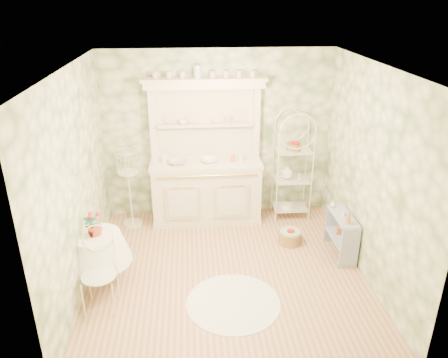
{
  "coord_description": "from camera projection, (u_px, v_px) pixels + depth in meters",
  "views": [
    {
      "loc": [
        -0.43,
        -4.85,
        3.46
      ],
      "look_at": [
        0.0,
        0.5,
        1.15
      ],
      "focal_mm": 35.0,
      "sensor_mm": 36.0,
      "label": 1
    }
  ],
  "objects": [
    {
      "name": "kitchen_dresser",
      "position": [
        206.0,
        154.0,
        6.77
      ],
      "size": [
        1.87,
        0.61,
        2.29
      ],
      "primitive_type": "cube",
      "color": "white",
      "rests_on": "floor"
    },
    {
      "name": "bottle_blue",
      "position": [
        345.0,
        213.0,
        6.01
      ],
      "size": [
        0.05,
        0.05,
        0.09
      ],
      "primitive_type": "imported",
      "rotation": [
        0.0,
        0.0,
        0.23
      ],
      "color": "#A4BEDA",
      "rests_on": "side_shelf"
    },
    {
      "name": "bowl_floral",
      "position": [
        177.0,
        164.0,
        6.74
      ],
      "size": [
        0.28,
        0.28,
        0.07
      ],
      "primitive_type": "imported",
      "rotation": [
        0.0,
        0.0,
        0.03
      ],
      "color": "white",
      "rests_on": "kitchen_dresser"
    },
    {
      "name": "ceiling",
      "position": [
        228.0,
        67.0,
        4.78
      ],
      "size": [
        3.6,
        3.6,
        0.0
      ],
      "primitive_type": "plane",
      "color": "white",
      "rests_on": "floor"
    },
    {
      "name": "wall_back",
      "position": [
        217.0,
        135.0,
        6.96
      ],
      "size": [
        3.6,
        3.6,
        0.0
      ],
      "primitive_type": "plane",
      "color": "white",
      "rests_on": "floor"
    },
    {
      "name": "cafe_chair",
      "position": [
        98.0,
        272.0,
        5.01
      ],
      "size": [
        0.49,
        0.49,
        1.01
      ],
      "primitive_type": "cube",
      "rotation": [
        0.0,
        0.0,
        0.08
      ],
      "color": "white",
      "rests_on": "floor"
    },
    {
      "name": "bottle_glass",
      "position": [
        333.0,
        205.0,
        6.25
      ],
      "size": [
        0.1,
        0.1,
        0.1
      ],
      "primitive_type": "imported",
      "rotation": [
        0.0,
        0.0,
        -0.42
      ],
      "color": "silver",
      "rests_on": "side_shelf"
    },
    {
      "name": "wall_front",
      "position": [
        246.0,
        265.0,
        3.66
      ],
      "size": [
        3.6,
        3.6,
        0.0
      ],
      "primitive_type": "plane",
      "color": "white",
      "rests_on": "floor"
    },
    {
      "name": "wall_right",
      "position": [
        371.0,
        176.0,
        5.44
      ],
      "size": [
        3.6,
        3.6,
        0.0
      ],
      "primitive_type": "plane",
      "color": "white",
      "rests_on": "floor"
    },
    {
      "name": "cup_left",
      "position": [
        183.0,
        122.0,
        6.71
      ],
      "size": [
        0.14,
        0.14,
        0.09
      ],
      "primitive_type": "imported",
      "rotation": [
        0.0,
        0.0,
        0.27
      ],
      "color": "white",
      "rests_on": "kitchen_dresser"
    },
    {
      "name": "floor",
      "position": [
        227.0,
        272.0,
        5.85
      ],
      "size": [
        3.6,
        3.6,
        0.0
      ],
      "primitive_type": "plane",
      "color": "tan",
      "rests_on": "ground"
    },
    {
      "name": "floor_basket",
      "position": [
        290.0,
        236.0,
        6.49
      ],
      "size": [
        0.38,
        0.38,
        0.22
      ],
      "primitive_type": "cylinder",
      "rotation": [
        0.0,
        0.0,
        -0.12
      ],
      "color": "#997746",
      "rests_on": "floor"
    },
    {
      "name": "birdcage_stand",
      "position": [
        129.0,
        182.0,
        6.76
      ],
      "size": [
        0.38,
        0.38,
        1.49
      ],
      "primitive_type": "cube",
      "rotation": [
        0.0,
        0.0,
        0.09
      ],
      "color": "white",
      "rests_on": "floor"
    },
    {
      "name": "bottle_amber",
      "position": [
        348.0,
        219.0,
        5.79
      ],
      "size": [
        0.09,
        0.09,
        0.18
      ],
      "primitive_type": "imported",
      "rotation": [
        0.0,
        0.0,
        -0.25
      ],
      "color": "#BF7037",
      "rests_on": "side_shelf"
    },
    {
      "name": "bowl_white",
      "position": [
        209.0,
        162.0,
        6.82
      ],
      "size": [
        0.32,
        0.32,
        0.08
      ],
      "primitive_type": "imported",
      "rotation": [
        0.0,
        0.0,
        0.29
      ],
      "color": "white",
      "rests_on": "kitchen_dresser"
    },
    {
      "name": "cup_right",
      "position": [
        228.0,
        122.0,
        6.74
      ],
      "size": [
        0.13,
        0.13,
        0.1
      ],
      "primitive_type": "imported",
      "rotation": [
        0.0,
        0.0,
        0.15
      ],
      "color": "white",
      "rests_on": "kitchen_dresser"
    },
    {
      "name": "lace_rug",
      "position": [
        233.0,
        303.0,
        5.27
      ],
      "size": [
        1.5,
        1.5,
        0.01
      ],
      "primitive_type": "cylinder",
      "rotation": [
        0.0,
        0.0,
        -0.4
      ],
      "color": "white",
      "rests_on": "floor"
    },
    {
      "name": "potted_geranium",
      "position": [
        91.0,
        227.0,
        5.26
      ],
      "size": [
        0.17,
        0.12,
        0.29
      ],
      "primitive_type": "imported",
      "rotation": [
        0.0,
        0.0,
        0.11
      ],
      "color": "#3F7238",
      "rests_on": "round_table"
    },
    {
      "name": "round_table",
      "position": [
        99.0,
        259.0,
        5.5
      ],
      "size": [
        0.69,
        0.69,
        0.72
      ],
      "primitive_type": "cylinder",
      "rotation": [
        0.0,
        0.0,
        -0.05
      ],
      "color": "white",
      "rests_on": "floor"
    },
    {
      "name": "side_shelf",
      "position": [
        341.0,
        235.0,
        6.15
      ],
      "size": [
        0.31,
        0.72,
        0.61
      ],
      "primitive_type": "cube",
      "rotation": [
        0.0,
        0.0,
        -0.06
      ],
      "color": "#97A3C0",
      "rests_on": "floor"
    },
    {
      "name": "wall_left",
      "position": [
        76.0,
        185.0,
        5.18
      ],
      "size": [
        3.6,
        3.6,
        0.0
      ],
      "primitive_type": "plane",
      "color": "white",
      "rests_on": "floor"
    },
    {
      "name": "bakers_rack",
      "position": [
        293.0,
        163.0,
        6.98
      ],
      "size": [
        0.6,
        0.43,
        1.87
      ],
      "primitive_type": "cube",
      "rotation": [
        0.0,
        0.0,
        -0.03
      ],
      "color": "white",
      "rests_on": "floor"
    }
  ]
}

